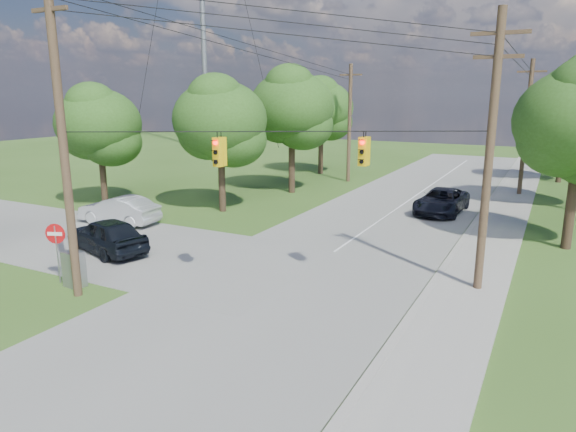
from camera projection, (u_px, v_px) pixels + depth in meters
The scene contains 19 objects.
ground at pixel (164, 323), 17.25m from camera, with size 140.00×140.00×0.00m, color #31521B.
main_road at pixel (286, 285), 20.66m from camera, with size 10.00×100.00×0.03m, color gray.
sidewalk_east at pixel (458, 317), 17.63m from camera, with size 2.60×100.00×0.12m, color gray.
pole_sw at pixel (62, 131), 18.23m from camera, with size 2.00×0.32×12.00m.
pole_ne at pixel (490, 151), 18.87m from camera, with size 2.00×0.32×10.50m.
pole_north_e at pixel (526, 127), 37.91m from camera, with size 2.00×0.32×10.00m.
pole_north_w at pixel (350, 122), 44.18m from camera, with size 2.00×0.32×10.00m.
power_lines at pixel (341, 59), 24.41m from camera, with size 13.93×29.62×4.93m.
traffic_signals at pixel (292, 151), 18.64m from camera, with size 4.91×3.27×1.05m.
tree_w_near at pixel (220, 120), 32.42m from camera, with size 6.00×6.00×8.40m.
tree_w_mid at pixel (292, 107), 38.71m from camera, with size 6.40×6.40×9.22m.
tree_w_far at pixel (321, 108), 48.31m from camera, with size 6.00×6.00×8.73m.
tree_e_far at pixel (566, 113), 43.45m from camera, with size 5.80×5.80×8.32m.
tree_cross_n at pixel (99, 124), 33.94m from camera, with size 5.60×5.60×7.91m.
car_cross_dark at pixel (107, 235), 24.72m from camera, with size 2.03×5.05×1.72m, color black.
car_cross_silver at pixel (119, 210), 30.22m from camera, with size 1.74×4.99×1.64m, color silver.
car_main_north at pixel (442, 201), 32.99m from camera, with size 2.60×5.64×1.57m, color black.
control_cabinet at pixel (74, 269), 20.40m from camera, with size 0.80×0.58×1.44m, color gray.
do_not_enter_sign at pixel (56, 240), 20.55m from camera, with size 0.78×0.35×2.49m.
Camera 1 is at (11.08, -12.20, 7.51)m, focal length 32.00 mm.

